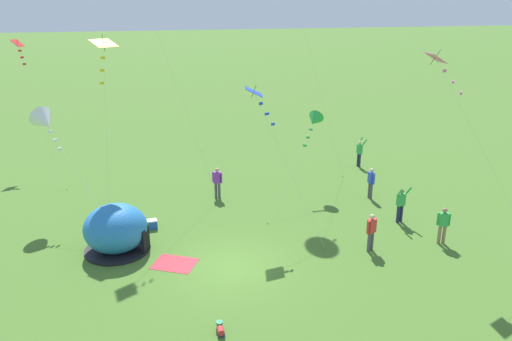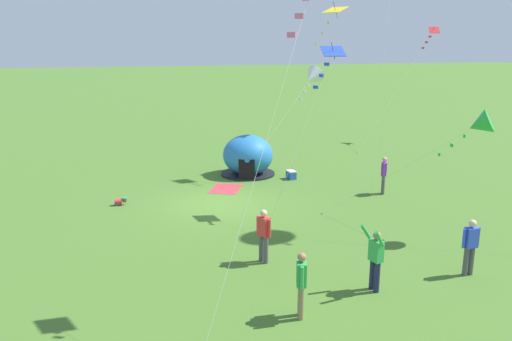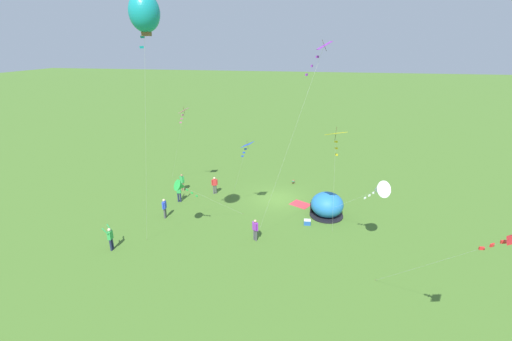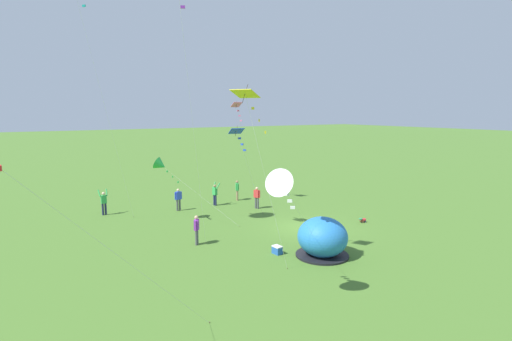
# 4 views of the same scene
# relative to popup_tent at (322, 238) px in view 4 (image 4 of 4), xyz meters

# --- Properties ---
(ground_plane) EXTENTS (300.00, 300.00, 0.00)m
(ground_plane) POSITION_rel_popup_tent_xyz_m (4.47, -2.54, -1.00)
(ground_plane) COLOR #477028
(popup_tent) EXTENTS (2.81, 2.81, 2.10)m
(popup_tent) POSITION_rel_popup_tent_xyz_m (0.00, 0.00, 0.00)
(popup_tent) COLOR #2672BF
(popup_tent) RESTS_ON ground
(picnic_blanket) EXTENTS (2.11, 1.95, 0.01)m
(picnic_blanket) POSITION_rel_popup_tent_xyz_m (2.30, -1.76, -0.99)
(picnic_blanket) COLOR #CC333D
(picnic_blanket) RESTS_ON ground
(cooler_box) EXTENTS (0.56, 0.42, 0.44)m
(cooler_box) POSITION_rel_popup_tent_xyz_m (1.51, 1.84, -0.78)
(cooler_box) COLOR #2659B2
(cooler_box) RESTS_ON ground
(toddler_crawling) EXTENTS (0.27, 0.55, 0.32)m
(toddler_crawling) POSITION_rel_popup_tent_xyz_m (3.38, -6.62, -0.82)
(toddler_crawling) COLOR red
(toddler_crawling) RESTS_ON ground
(person_near_tent) EXTENTS (0.56, 0.35, 1.72)m
(person_near_tent) POSITION_rel_popup_tent_xyz_m (14.00, -2.71, -0.03)
(person_near_tent) COLOR #8C7251
(person_near_tent) RESTS_ON ground
(person_flying_kite) EXTENTS (0.68, 0.54, 1.89)m
(person_flying_kite) POSITION_rel_popup_tent_xyz_m (13.30, -0.26, 0.00)
(person_flying_kite) COLOR #1E2347
(person_flying_kite) RESTS_ON ground
(person_arms_raised) EXTENTS (0.48, 0.68, 1.89)m
(person_arms_raised) POSITION_rel_popup_tent_xyz_m (14.94, 8.02, 0.00)
(person_arms_raised) COLOR #1E2347
(person_arms_raised) RESTS_ON ground
(person_strolling) EXTENTS (0.50, 0.41, 1.72)m
(person_strolling) POSITION_rel_popup_tent_xyz_m (5.19, 4.90, -0.03)
(person_strolling) COLOR #4C4C51
(person_strolling) RESTS_ON ground
(person_with_toddler) EXTENTS (0.25, 0.59, 1.72)m
(person_with_toddler) POSITION_rel_popup_tent_xyz_m (13.26, 2.89, -0.03)
(person_with_toddler) COLOR #4C4C51
(person_with_toddler) RESTS_ON ground
(person_far_back) EXTENTS (0.53, 0.39, 1.72)m
(person_far_back) POSITION_rel_popup_tent_xyz_m (10.63, -2.59, -0.03)
(person_far_back) COLOR #4C4C51
(person_far_back) RESTS_ON ground
(kite_pink) EXTENTS (3.95, 4.32, 8.44)m
(kite_pink) POSITION_rel_popup_tent_xyz_m (13.20, -2.34, 6.77)
(kite_pink) COLOR silver
(kite_pink) RESTS_ON ground
(kite_yellow) EXTENTS (1.41, 2.79, 8.78)m
(kite_yellow) POSITION_rel_popup_tent_xyz_m (-0.04, 4.59, 7.11)
(kite_yellow) COLOR silver
(kite_yellow) RESTS_ON ground
(kite_blue) EXTENTS (2.84, 4.05, 6.71)m
(kite_blue) POSITION_rel_popup_tent_xyz_m (6.56, 1.38, 5.13)
(kite_blue) COLOR silver
(kite_blue) RESTS_ON ground
(kite_white) EXTENTS (4.37, 6.14, 5.47)m
(kite_white) POSITION_rel_popup_tent_xyz_m (-3.07, 4.82, 3.76)
(kite_white) COLOR silver
(kite_white) RESTS_ON ground
(kite_green) EXTENTS (4.33, 4.67, 4.54)m
(kite_green) POSITION_rel_popup_tent_xyz_m (10.66, 5.03, 2.99)
(kite_green) COLOR silver
(kite_green) RESTS_ON ground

